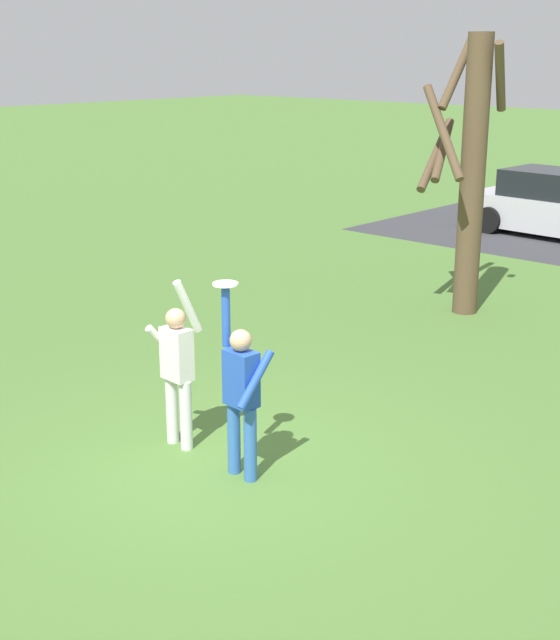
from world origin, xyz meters
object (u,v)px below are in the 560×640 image
at_px(person_defender, 177,365).
at_px(bare_tree_tall, 469,169).
at_px(frisbee_disc, 225,284).
at_px(parked_car_silver, 554,206).
at_px(person_catcher, 241,391).

xyz_separation_m(person_defender, bare_tree_tall, (-0.55, 6.97, 1.51)).
xyz_separation_m(frisbee_disc, parked_car_silver, (-3.36, 14.38, -1.37)).
distance_m(person_defender, bare_tree_tall, 7.16).
bearing_deg(parked_car_silver, bare_tree_tall, -72.51).
height_order(person_catcher, frisbee_disc, frisbee_disc).
bearing_deg(person_catcher, bare_tree_tall, -73.70).
height_order(frisbee_disc, bare_tree_tall, bare_tree_tall).
distance_m(person_catcher, parked_car_silver, 14.84).
relative_size(person_catcher, frisbee_disc, 7.89).
bearing_deg(bare_tree_tall, frisbee_disc, -78.66).
height_order(person_catcher, bare_tree_tall, bare_tree_tall).
bearing_deg(person_catcher, frisbee_disc, -0.00).
bearing_deg(person_catcher, person_defender, -0.00).
bearing_deg(person_defender, bare_tree_tall, 97.72).
height_order(person_defender, frisbee_disc, frisbee_disc).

